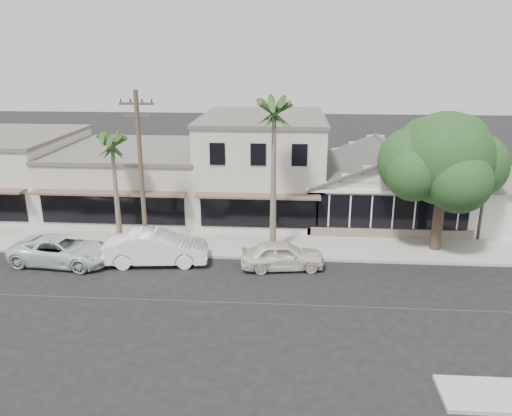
# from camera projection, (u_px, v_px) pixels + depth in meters

# --- Properties ---
(ground) EXTENTS (140.00, 140.00, 0.00)m
(ground) POSITION_uv_depth(u_px,v_px,m) (312.00, 305.00, 22.31)
(ground) COLOR black
(ground) RESTS_ON ground
(sidewalk_north) EXTENTS (90.00, 3.50, 0.15)m
(sidewalk_north) POSITION_uv_depth(u_px,v_px,m) (171.00, 243.00, 29.25)
(sidewalk_north) COLOR #9E9991
(sidewalk_north) RESTS_ON ground
(corner_shop) EXTENTS (10.40, 8.60, 5.10)m
(corner_shop) POSITION_uv_depth(u_px,v_px,m) (382.00, 181.00, 33.03)
(corner_shop) COLOR silver
(corner_shop) RESTS_ON ground
(row_building_near) EXTENTS (8.00, 10.00, 6.50)m
(row_building_near) POSITION_uv_depth(u_px,v_px,m) (263.00, 166.00, 34.36)
(row_building_near) COLOR beige
(row_building_near) RESTS_ON ground
(row_building_midnear) EXTENTS (10.00, 10.00, 4.20)m
(row_building_midnear) POSITION_uv_depth(u_px,v_px,m) (136.00, 180.00, 35.32)
(row_building_midnear) COLOR #BBB7A8
(row_building_midnear) RESTS_ON ground
(utility_pole) EXTENTS (1.80, 0.24, 9.00)m
(utility_pole) POSITION_uv_depth(u_px,v_px,m) (141.00, 171.00, 26.41)
(utility_pole) COLOR brown
(utility_pole) RESTS_ON ground
(car_0) EXTENTS (4.52, 2.30, 1.47)m
(car_0) POSITION_uv_depth(u_px,v_px,m) (282.00, 255.00, 25.89)
(car_0) COLOR silver
(car_0) RESTS_ON ground
(car_1) EXTENTS (5.59, 2.45, 1.79)m
(car_1) POSITION_uv_depth(u_px,v_px,m) (157.00, 248.00, 26.46)
(car_1) COLOR white
(car_1) RESTS_ON ground
(car_2) EXTENTS (5.60, 2.99, 1.50)m
(car_2) POSITION_uv_depth(u_px,v_px,m) (62.00, 250.00, 26.48)
(car_2) COLOR silver
(car_2) RESTS_ON ground
(shade_tree) EXTENTS (7.10, 6.42, 7.88)m
(shade_tree) POSITION_uv_depth(u_px,v_px,m) (442.00, 161.00, 26.98)
(shade_tree) COLOR #4A362D
(shade_tree) RESTS_ON ground
(palm_east) EXTENTS (3.29, 3.29, 9.09)m
(palm_east) POSITION_uv_depth(u_px,v_px,m) (274.00, 113.00, 25.66)
(palm_east) COLOR #726651
(palm_east) RESTS_ON ground
(palm_mid) EXTENTS (2.55, 2.55, 6.93)m
(palm_mid) POSITION_uv_depth(u_px,v_px,m) (112.00, 145.00, 27.57)
(palm_mid) COLOR #726651
(palm_mid) RESTS_ON ground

